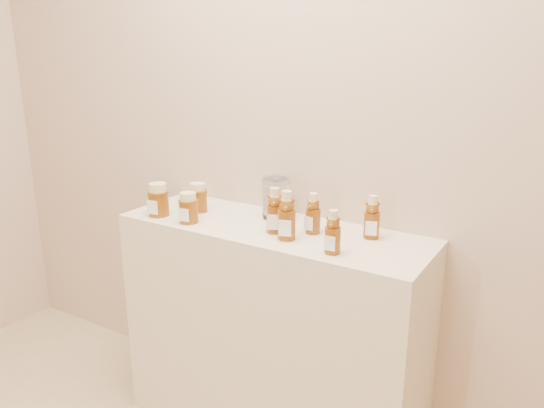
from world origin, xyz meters
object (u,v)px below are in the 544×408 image
Objects in this scene: display_table at (272,333)px; honey_jar_left at (158,200)px; bear_bottle_back_left at (275,207)px; glass_canister at (276,197)px; bear_bottle_front_left at (287,212)px.

honey_jar_left is (-0.46, -0.12, 0.52)m from display_table.
bear_bottle_back_left reaches higher than glass_canister.
bear_bottle_front_left is 0.24m from glass_canister.
honey_jar_left is at bearing -165.47° from display_table.
honey_jar_left is (-0.57, -0.04, -0.03)m from bear_bottle_front_left.
honey_jar_left is 0.47m from glass_canister.
bear_bottle_back_left is 0.17m from glass_canister.
bear_bottle_back_left is 1.10× the size of glass_canister.
honey_jar_left is at bearing 166.23° from bear_bottle_back_left.
bear_bottle_back_left is 0.96× the size of bear_bottle_front_left.
display_table is 7.00× the size of glass_canister.
glass_canister is (-0.05, 0.10, 0.54)m from display_table.
glass_canister is at bearing 113.64° from display_table.
display_table is 6.38× the size of bear_bottle_back_left.
display_table is at bearing 110.49° from bear_bottle_back_left.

